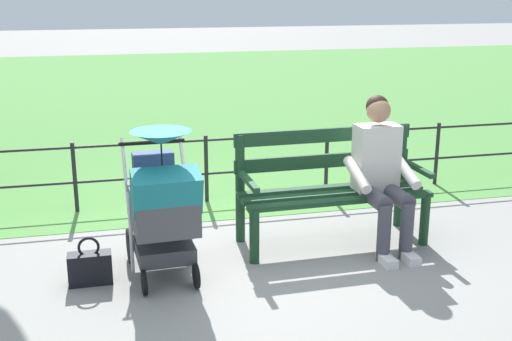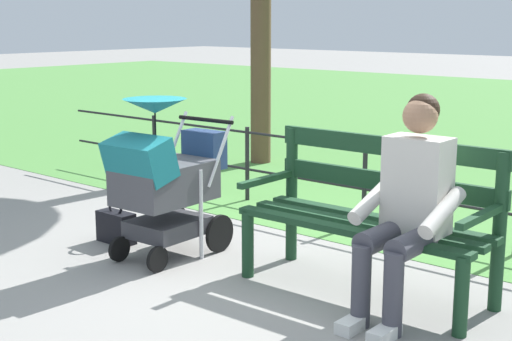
{
  "view_description": "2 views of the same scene",
  "coord_description": "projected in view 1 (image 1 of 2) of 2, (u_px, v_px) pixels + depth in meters",
  "views": [
    {
      "loc": [
        1.02,
        4.89,
        2.14
      ],
      "look_at": [
        -0.19,
        -0.04,
        0.69
      ],
      "focal_mm": 45.56,
      "sensor_mm": 36.0,
      "label": 1
    },
    {
      "loc": [
        -3.24,
        3.78,
        1.69
      ],
      "look_at": [
        -0.09,
        0.1,
        0.7
      ],
      "focal_mm": 52.37,
      "sensor_mm": 36.0,
      "label": 2
    }
  ],
  "objects": [
    {
      "name": "handbag",
      "position": [
        90.0,
        267.0,
        4.82
      ],
      "size": [
        0.32,
        0.14,
        0.37
      ],
      "color": "black",
      "rests_on": "ground"
    },
    {
      "name": "park_bench",
      "position": [
        330.0,
        182.0,
        5.55
      ],
      "size": [
        1.61,
        0.63,
        0.96
      ],
      "color": "#193D23",
      "rests_on": "ground"
    },
    {
      "name": "stroller",
      "position": [
        162.0,
        202.0,
        4.82
      ],
      "size": [
        0.54,
        0.91,
        1.15
      ],
      "color": "black",
      "rests_on": "ground"
    },
    {
      "name": "person_on_bench",
      "position": [
        381.0,
        169.0,
        5.38
      ],
      "size": [
        0.54,
        0.74,
        1.28
      ],
      "color": "#42424C",
      "rests_on": "ground"
    },
    {
      "name": "ground_plane",
      "position": [
        235.0,
        254.0,
        5.39
      ],
      "size": [
        60.0,
        60.0,
        0.0
      ],
      "primitive_type": "plane",
      "color": "gray"
    },
    {
      "name": "park_fence",
      "position": [
        233.0,
        161.0,
        6.63
      ],
      "size": [
        7.77,
        0.04,
        0.7
      ],
      "color": "black",
      "rests_on": "ground"
    },
    {
      "name": "grass_lawn",
      "position": [
        148.0,
        92.0,
        13.61
      ],
      "size": [
        40.0,
        16.0,
        0.01
      ],
      "primitive_type": "cube",
      "color": "#518E42",
      "rests_on": "ground"
    }
  ]
}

